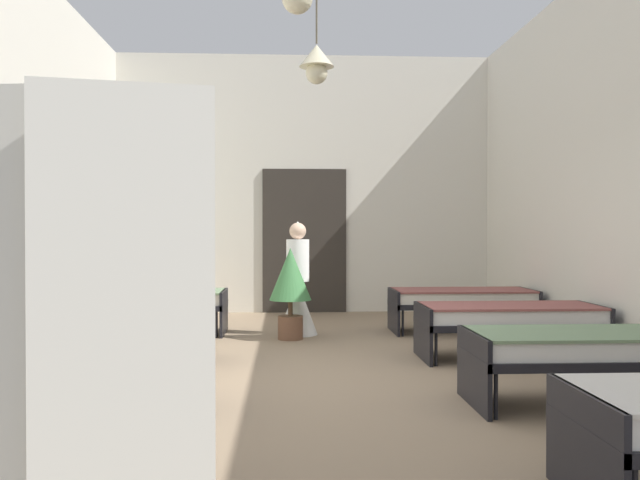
% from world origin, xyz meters
% --- Properties ---
extents(ground_plane, '(6.83, 10.91, 0.10)m').
position_xyz_m(ground_plane, '(0.00, 0.00, -0.05)').
color(ground_plane, '#8C755B').
extents(room_shell, '(6.63, 10.51, 4.31)m').
position_xyz_m(room_shell, '(-0.00, 1.30, 2.16)').
color(room_shell, silver).
rests_on(room_shell, ground).
extents(bed_left_row_1, '(1.90, 0.84, 0.57)m').
position_xyz_m(bed_left_row_1, '(-2.06, -0.95, 0.44)').
color(bed_left_row_1, black).
rests_on(bed_left_row_1, ground).
extents(bed_right_row_1, '(1.90, 0.84, 0.57)m').
position_xyz_m(bed_right_row_1, '(2.06, -0.95, 0.44)').
color(bed_right_row_1, black).
rests_on(bed_right_row_1, ground).
extents(bed_left_row_2, '(1.90, 0.84, 0.57)m').
position_xyz_m(bed_left_row_2, '(-2.06, 0.95, 0.44)').
color(bed_left_row_2, black).
rests_on(bed_left_row_2, ground).
extents(bed_right_row_2, '(1.90, 0.84, 0.57)m').
position_xyz_m(bed_right_row_2, '(2.06, 0.95, 0.44)').
color(bed_right_row_2, black).
rests_on(bed_right_row_2, ground).
extents(bed_left_row_3, '(1.90, 0.84, 0.57)m').
position_xyz_m(bed_left_row_3, '(-2.06, 2.85, 0.44)').
color(bed_left_row_3, black).
rests_on(bed_left_row_3, ground).
extents(bed_right_row_3, '(1.90, 0.84, 0.57)m').
position_xyz_m(bed_right_row_3, '(2.06, 2.85, 0.44)').
color(bed_right_row_3, black).
rests_on(bed_right_row_3, ground).
extents(nurse_near_aisle, '(0.52, 0.52, 1.49)m').
position_xyz_m(nurse_near_aisle, '(-0.16, 2.72, 0.53)').
color(nurse_near_aisle, white).
rests_on(nurse_near_aisle, ground).
extents(patient_seated_primary, '(0.44, 0.44, 0.80)m').
position_xyz_m(patient_seated_primary, '(-1.71, -0.93, 0.87)').
color(patient_seated_primary, slate).
rests_on(patient_seated_primary, bed_left_row_1).
extents(potted_plant, '(0.53, 0.53, 1.15)m').
position_xyz_m(potted_plant, '(-0.26, 2.34, 0.73)').
color(potted_plant, brown).
rests_on(potted_plant, ground).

